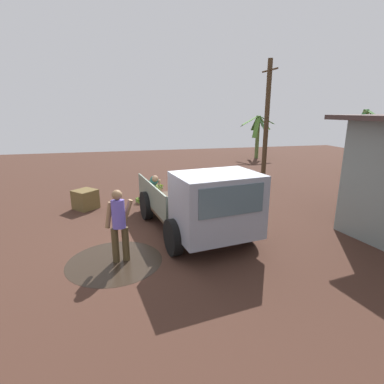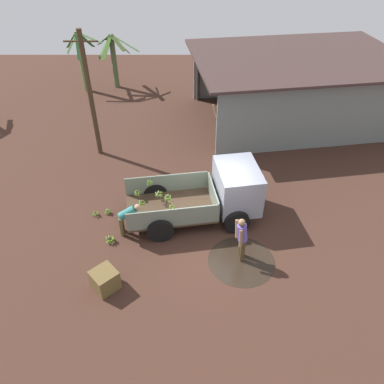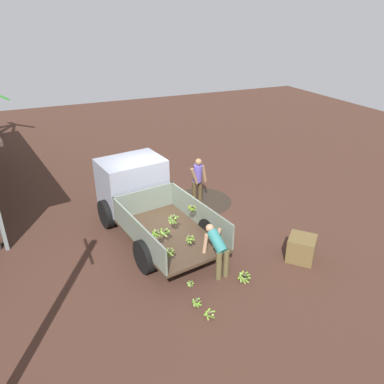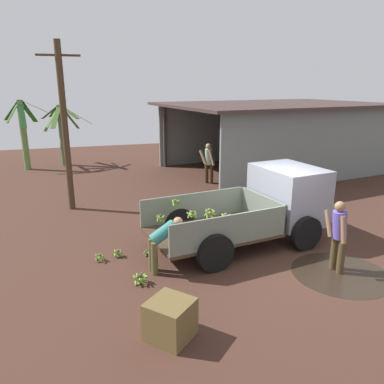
# 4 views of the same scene
# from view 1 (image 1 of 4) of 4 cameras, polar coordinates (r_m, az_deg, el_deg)

# --- Properties ---
(ground) EXTENTS (36.00, 36.00, 0.00)m
(ground) POSITION_cam_1_polar(r_m,az_deg,el_deg) (8.02, -2.71, -8.74)
(ground) COLOR #42281F
(mud_patch_0) EXTENTS (2.11, 2.11, 0.01)m
(mud_patch_0) POSITION_cam_1_polar(r_m,az_deg,el_deg) (7.08, -14.50, -12.68)
(mud_patch_0) COLOR black
(mud_patch_0) RESTS_ON ground
(cargo_truck) EXTENTS (4.78, 2.73, 1.89)m
(cargo_truck) POSITION_cam_1_polar(r_m,az_deg,el_deg) (7.41, 2.91, -2.55)
(cargo_truck) COLOR #423021
(cargo_truck) RESTS_ON ground
(utility_pole) EXTENTS (1.28, 0.20, 5.28)m
(utility_pole) POSITION_cam_1_polar(r_m,az_deg,el_deg) (13.40, 13.98, 12.50)
(utility_pole) COLOR #43311F
(utility_pole) RESTS_ON ground
(banana_palm_1) EXTENTS (2.12, 2.09, 3.30)m
(banana_palm_1) POSITION_cam_1_polar(r_m,az_deg,el_deg) (19.16, 29.71, 8.85)
(banana_palm_1) COLOR olive
(banana_palm_1) RESTS_ON ground
(banana_palm_2) EXTENTS (2.25, 2.32, 2.89)m
(banana_palm_2) POSITION_cam_1_polar(r_m,az_deg,el_deg) (21.39, 12.36, 10.68)
(banana_palm_2) COLOR #4F6632
(banana_palm_2) RESTS_ON ground
(person_foreground_visitor) EXTENTS (0.40, 0.64, 1.63)m
(person_foreground_visitor) POSITION_cam_1_polar(r_m,az_deg,el_deg) (6.75, -13.75, -5.66)
(person_foreground_visitor) COLOR #473820
(person_foreground_visitor) RESTS_ON ground
(person_worker_loading) EXTENTS (0.78, 0.59, 1.20)m
(person_worker_loading) POSITION_cam_1_polar(r_m,az_deg,el_deg) (10.32, -7.43, 0.96)
(person_worker_loading) COLOR brown
(person_worker_loading) RESTS_ON ground
(banana_bunch_on_ground_0) EXTENTS (0.25, 0.25, 0.20)m
(banana_bunch_on_ground_0) POSITION_cam_1_polar(r_m,az_deg,el_deg) (11.87, -3.92, -0.12)
(banana_bunch_on_ground_0) COLOR brown
(banana_bunch_on_ground_0) RESTS_ON ground
(banana_bunch_on_ground_1) EXTENTS (0.17, 0.18, 0.16)m
(banana_bunch_on_ground_1) POSITION_cam_1_polar(r_m,az_deg,el_deg) (10.82, -3.12, -1.78)
(banana_bunch_on_ground_1) COLOR brown
(banana_bunch_on_ground_1) RESTS_ON ground
(banana_bunch_on_ground_2) EXTENTS (0.32, 0.32, 0.23)m
(banana_bunch_on_ground_2) POSITION_cam_1_polar(r_m,az_deg,el_deg) (11.01, -9.96, -1.47)
(banana_bunch_on_ground_2) COLOR #413A2A
(banana_bunch_on_ground_2) RESTS_ON ground
(banana_bunch_on_ground_3) EXTENTS (0.23, 0.23, 0.19)m
(banana_bunch_on_ground_3) POSITION_cam_1_polar(r_m,az_deg,el_deg) (11.47, -3.04, -0.67)
(banana_bunch_on_ground_3) COLOR brown
(banana_bunch_on_ground_3) RESTS_ON ground
(wooden_crate_0) EXTENTS (0.95, 0.95, 0.65)m
(wooden_crate_0) POSITION_cam_1_polar(r_m,az_deg,el_deg) (10.83, -19.64, -1.33)
(wooden_crate_0) COLOR brown
(wooden_crate_0) RESTS_ON ground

